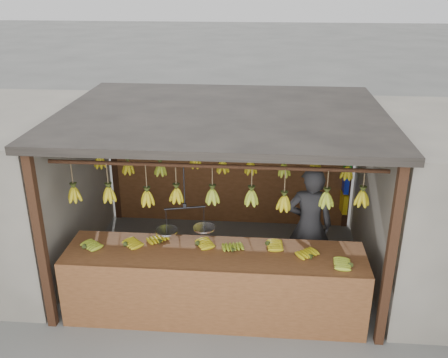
{
  "coord_description": "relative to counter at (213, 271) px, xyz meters",
  "views": [
    {
      "loc": [
        0.56,
        -6.39,
        4.09
      ],
      "look_at": [
        0.0,
        0.3,
        1.3
      ],
      "focal_mm": 40.0,
      "sensor_mm": 36.0,
      "label": 1
    }
  ],
  "objects": [
    {
      "name": "vendor",
      "position": [
        1.22,
        0.99,
        0.15
      ],
      "size": [
        0.64,
        0.43,
        1.73
      ],
      "primitive_type": "imported",
      "rotation": [
        0.0,
        0.0,
        3.12
      ],
      "color": "#262628",
      "rests_on": "ground"
    },
    {
      "name": "counter",
      "position": [
        0.0,
        0.0,
        0.0
      ],
      "size": [
        3.72,
        0.85,
        0.96
      ],
      "color": "brown",
      "rests_on": "ground"
    },
    {
      "name": "balance_scale",
      "position": [
        -0.37,
        0.23,
        0.48
      ],
      "size": [
        0.72,
        0.38,
        0.87
      ],
      "color": "black",
      "rests_on": "ground"
    },
    {
      "name": "ground",
      "position": [
        0.0,
        1.23,
        -0.71
      ],
      "size": [
        80.0,
        80.0,
        0.0
      ],
      "primitive_type": "plane",
      "color": "#5B5B57"
    },
    {
      "name": "bag_bundles",
      "position": [
        1.94,
        2.58,
        0.29
      ],
      "size": [
        0.08,
        0.26,
        1.31
      ],
      "color": "red",
      "rests_on": "ground"
    },
    {
      "name": "stall",
      "position": [
        0.0,
        1.56,
        1.26
      ],
      "size": [
        4.3,
        3.3,
        2.4
      ],
      "color": "black",
      "rests_on": "ground"
    },
    {
      "name": "hanging_bananas",
      "position": [
        -0.0,
        1.23,
        0.89
      ],
      "size": [
        3.62,
        2.25,
        0.39
      ],
      "color": "#AF9C12",
      "rests_on": "ground"
    }
  ]
}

